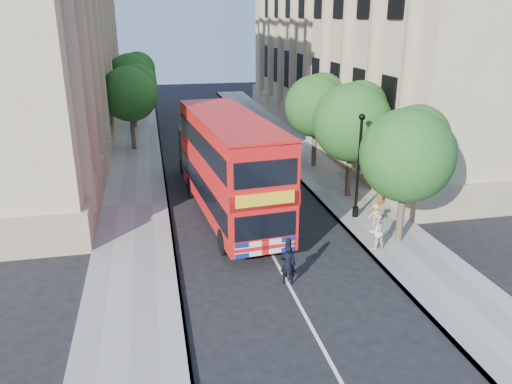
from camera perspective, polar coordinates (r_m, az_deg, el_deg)
ground at (r=18.81m, az=4.09°, el=-11.15°), size 120.00×120.00×0.00m
pavement_right at (r=29.15m, az=9.57°, el=0.18°), size 3.50×80.00×0.12m
pavement_left at (r=27.25m, az=-13.59°, el=-1.50°), size 3.50×80.00×0.12m
building_right at (r=43.61m, az=13.67°, el=18.25°), size 12.00×38.00×18.00m
building_left at (r=40.55m, az=-26.30°, el=16.81°), size 12.00×38.00×18.00m
tree_right_near at (r=21.96m, az=16.98°, el=4.61°), size 4.00×4.00×6.08m
tree_right_mid at (r=27.18m, az=11.01°, el=8.28°), size 4.20×4.20×6.37m
tree_right_far at (r=32.72m, az=6.92°, el=10.13°), size 4.00×4.00×6.15m
tree_left_far at (r=37.91m, az=-14.20°, el=11.16°), size 4.00×4.00×6.30m
tree_left_back at (r=45.82m, az=-13.99°, el=12.87°), size 4.20×4.20×6.65m
lamp_post at (r=24.61m, az=11.61°, el=2.42°), size 0.32×0.32×5.16m
double_decker_bus at (r=24.18m, az=-3.01°, el=3.15°), size 3.86×11.07×5.02m
box_van at (r=30.75m, az=-6.34°, el=3.96°), size 2.37×5.11×2.85m
police_constable at (r=18.86m, az=3.67°, el=-8.26°), size 0.67×0.53×1.60m
woman_pedestrian at (r=21.86m, az=13.57°, el=-4.41°), size 0.88×0.74×1.59m
child_a at (r=27.02m, az=13.99°, el=-0.20°), size 0.72×0.32×1.21m
child_b at (r=24.33m, az=13.49°, el=-2.54°), size 0.72×0.44×1.09m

